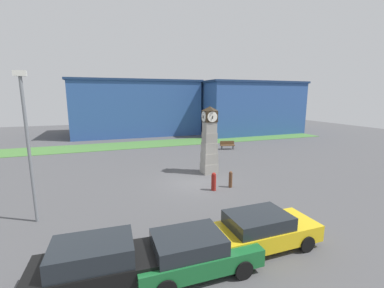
{
  "coord_description": "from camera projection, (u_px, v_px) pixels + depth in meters",
  "views": [
    {
      "loc": [
        -5.85,
        -15.62,
        5.88
      ],
      "look_at": [
        0.74,
        2.78,
        2.2
      ],
      "focal_mm": 24.0,
      "sensor_mm": 36.0,
      "label": 1
    }
  ],
  "objects": [
    {
      "name": "ground_plane",
      "position": [
        196.0,
        183.0,
        17.48
      ],
      "size": [
        84.41,
        84.41,
        0.0
      ],
      "primitive_type": "plane",
      "color": "#4C4C4F"
    },
    {
      "name": "clock_tower",
      "position": [
        209.0,
        142.0,
        19.45
      ],
      "size": [
        1.24,
        1.21,
        5.11
      ],
      "color": "gray",
      "rests_on": "ground_plane"
    },
    {
      "name": "bollard_near_tower",
      "position": [
        214.0,
        181.0,
        16.12
      ],
      "size": [
        0.3,
        0.3,
        1.16
      ],
      "color": "maroon",
      "rests_on": "ground_plane"
    },
    {
      "name": "bollard_mid_row",
      "position": [
        231.0,
        179.0,
        16.66
      ],
      "size": [
        0.23,
        0.23,
        1.08
      ],
      "color": "brown",
      "rests_on": "ground_plane"
    },
    {
      "name": "car_navy_sedan",
      "position": [
        102.0,
        265.0,
        7.84
      ],
      "size": [
        4.41,
        1.99,
        1.58
      ],
      "color": "black",
      "rests_on": "ground_plane"
    },
    {
      "name": "car_near_tower",
      "position": [
        194.0,
        252.0,
        8.62
      ],
      "size": [
        4.16,
        1.98,
        1.38
      ],
      "color": "#19602D",
      "rests_on": "ground_plane"
    },
    {
      "name": "car_by_building",
      "position": [
        263.0,
        229.0,
        10.04
      ],
      "size": [
        4.26,
        1.98,
        1.42
      ],
      "color": "gold",
      "rests_on": "ground_plane"
    },
    {
      "name": "bench",
      "position": [
        227.0,
        144.0,
        28.65
      ],
      "size": [
        1.68,
        0.91,
        0.9
      ],
      "color": "brown",
      "rests_on": "ground_plane"
    },
    {
      "name": "pedestrian_near_bench",
      "position": [
        223.0,
        130.0,
        37.41
      ],
      "size": [
        0.45,
        0.46,
        1.71
      ],
      "color": "#3F3F47",
      "rests_on": "ground_plane"
    },
    {
      "name": "street_lamp_near_road",
      "position": [
        28.0,
        139.0,
        11.47
      ],
      "size": [
        0.5,
        0.24,
        6.95
      ],
      "color": "slate",
      "rests_on": "ground_plane"
    },
    {
      "name": "warehouse_blue_far",
      "position": [
        135.0,
        107.0,
        40.43
      ],
      "size": [
        18.91,
        11.07,
        8.2
      ],
      "color": "#2D5193",
      "rests_on": "ground_plane"
    },
    {
      "name": "storefront_low_left",
      "position": [
        245.0,
        107.0,
        42.19
      ],
      "size": [
        16.34,
        11.16,
        8.05
      ],
      "color": "#2D5193",
      "rests_on": "ground_plane"
    },
    {
      "name": "grass_verge_far",
      "position": [
        144.0,
        144.0,
        31.46
      ],
      "size": [
        50.65,
        4.7,
        0.04
      ],
      "primitive_type": "cube",
      "color": "#477A38",
      "rests_on": "ground_plane"
    }
  ]
}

